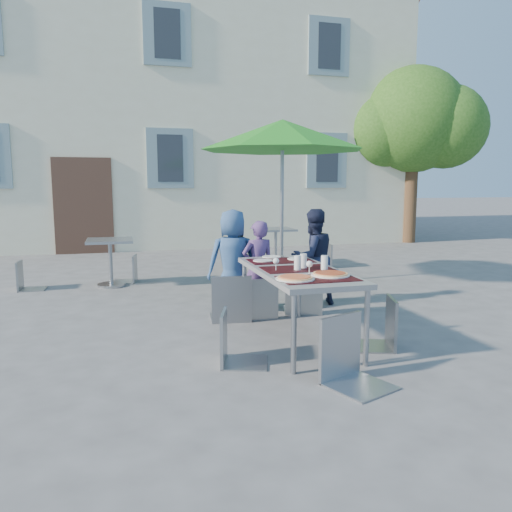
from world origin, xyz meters
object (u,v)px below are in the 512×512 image
object	(u,v)px
chair_0	(231,269)
chair_3	(234,306)
chair_2	(304,265)
bg_chair_l_0	(25,258)
chair_1	(259,273)
bg_chair_r_0	(129,253)
chair_4	(382,292)
patio_umbrella	(282,136)
bg_chair_r_1	(325,242)
dining_table	(297,274)
child_1	(258,267)
cafe_table_1	(276,240)
child_0	(233,261)
pizza_near_left	(295,278)
child_2	(313,257)
pizza_near_right	(330,274)
cafe_table_0	(110,254)
bg_chair_l_1	(256,242)
chair_5	(351,310)

from	to	relation	value
chair_0	chair_3	bearing A→B (deg)	-101.08
chair_2	bg_chair_l_0	world-z (taller)	chair_2
chair_1	bg_chair_r_0	xyz separation A→B (m)	(-1.46, 2.72, -0.07)
chair_4	patio_umbrella	bearing A→B (deg)	89.73
patio_umbrella	bg_chair_r_1	xyz separation A→B (m)	(1.33, 1.38, -1.83)
dining_table	bg_chair_r_0	world-z (taller)	bg_chair_r_0
dining_table	chair_4	world-z (taller)	chair_4
child_1	patio_umbrella	xyz separation A→B (m)	(0.82, 1.57, 1.75)
chair_2	cafe_table_1	size ratio (longest dim) A/B	1.41
child_0	bg_chair_r_1	size ratio (longest dim) A/B	1.50
child_1	pizza_near_left	bearing A→B (deg)	77.28
patio_umbrella	bg_chair_l_0	bearing A→B (deg)	170.56
dining_table	chair_3	size ratio (longest dim) A/B	2.04
cafe_table_1	pizza_near_left	bearing A→B (deg)	-105.62
child_2	patio_umbrella	size ratio (longest dim) A/B	0.50
pizza_near_right	cafe_table_0	world-z (taller)	pizza_near_right
patio_umbrella	chair_1	bearing A→B (deg)	-115.70
child_2	bg_chair_l_0	size ratio (longest dim) A/B	1.52
child_2	chair_2	distance (m)	0.47
cafe_table_0	chair_4	bearing A→B (deg)	-55.39
chair_0	chair_4	xyz separation A→B (m)	(1.23, -1.34, -0.07)
pizza_near_right	child_0	size ratio (longest dim) A/B	0.28
chair_0	bg_chair_r_0	world-z (taller)	chair_0
pizza_near_left	chair_3	size ratio (longest dim) A/B	0.39
bg_chair_l_0	dining_table	bearing A→B (deg)	-47.50
dining_table	chair_3	distance (m)	0.93
child_0	chair_3	size ratio (longest dim) A/B	1.43
dining_table	bg_chair_l_0	distance (m)	4.65
dining_table	bg_chair_r_0	bearing A→B (deg)	113.75
chair_2	bg_chair_r_0	size ratio (longest dim) A/B	1.24
child_0	bg_chair_l_1	xyz separation A→B (m)	(1.10, 2.95, -0.14)
bg_chair_r_0	pizza_near_right	bearing A→B (deg)	-66.62
bg_chair_r_0	chair_0	bearing A→B (deg)	-67.96
chair_4	patio_umbrella	distance (m)	3.67
chair_4	bg_chair_r_1	distance (m)	4.78
chair_1	chair_3	world-z (taller)	chair_1
child_0	chair_4	xyz separation A→B (m)	(1.10, -1.77, -0.09)
child_1	cafe_table_1	xyz separation A→B (m)	(1.30, 3.41, -0.08)
pizza_near_left	pizza_near_right	world-z (taller)	same
chair_3	cafe_table_0	size ratio (longest dim) A/B	1.22
chair_5	bg_chair_l_1	xyz separation A→B (m)	(0.69, 5.46, -0.10)
child_2	chair_5	world-z (taller)	child_2
child_1	bg_chair_l_0	world-z (taller)	child_1
pizza_near_right	patio_umbrella	world-z (taller)	patio_umbrella
chair_5	cafe_table_0	bearing A→B (deg)	113.01
bg_chair_l_1	patio_umbrella	bearing A→B (deg)	-89.35
pizza_near_left	child_2	bearing A→B (deg)	64.04
child_1	cafe_table_1	bearing A→B (deg)	-119.05
cafe_table_1	bg_chair_r_1	world-z (taller)	bg_chair_r_1
dining_table	chair_5	distance (m)	1.17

